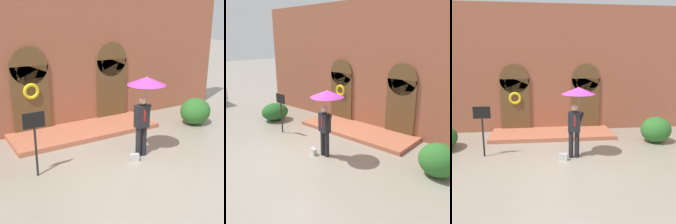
{
  "view_description": "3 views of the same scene",
  "coord_description": "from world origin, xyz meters",
  "views": [
    {
      "loc": [
        -4.56,
        -6.32,
        3.99
      ],
      "look_at": [
        0.2,
        1.55,
        1.14
      ],
      "focal_mm": 50.0,
      "sensor_mm": 36.0,
      "label": 1
    },
    {
      "loc": [
        6.2,
        -5.23,
        3.96
      ],
      "look_at": [
        0.07,
        1.76,
        1.23
      ],
      "focal_mm": 40.0,
      "sensor_mm": 36.0,
      "label": 2
    },
    {
      "loc": [
        -0.63,
        -7.34,
        3.18
      ],
      "look_at": [
        0.35,
        1.61,
        1.33
      ],
      "focal_mm": 40.0,
      "sensor_mm": 36.0,
      "label": 3
    }
  ],
  "objects": [
    {
      "name": "ground_plane",
      "position": [
        0.0,
        0.0,
        0.0
      ],
      "size": [
        80.0,
        80.0,
        0.0
      ],
      "primitive_type": "plane",
      "color": "gray"
    },
    {
      "name": "shrub_right",
      "position": [
        4.04,
        1.75,
        0.51
      ],
      "size": [
        1.2,
        1.04,
        1.02
      ],
      "primitive_type": "ellipsoid",
      "color": "#2D6B28",
      "rests_on": "ground"
    },
    {
      "name": "building_facade",
      "position": [
        -0.0,
        4.15,
        2.68
      ],
      "size": [
        14.0,
        2.3,
        5.6
      ],
      "color": "#9E563D",
      "rests_on": "ground"
    },
    {
      "name": "person_with_umbrella",
      "position": [
        0.66,
        0.5,
        1.91
      ],
      "size": [
        1.1,
        1.1,
        2.36
      ],
      "color": "black",
      "rests_on": "ground"
    },
    {
      "name": "sign_post",
      "position": [
        -2.45,
        0.91,
        1.16
      ],
      "size": [
        0.56,
        0.06,
        1.72
      ],
      "color": "black",
      "rests_on": "ground"
    },
    {
      "name": "handbag",
      "position": [
        0.18,
        0.3,
        0.11
      ],
      "size": [
        0.3,
        0.2,
        0.22
      ],
      "primitive_type": "cube",
      "rotation": [
        0.0,
        0.0,
        -0.3
      ],
      "color": "#B7B7B2",
      "rests_on": "ground"
    },
    {
      "name": "shrub_left",
      "position": [
        -4.15,
        1.74,
        0.43
      ],
      "size": [
        1.19,
        1.34,
        0.86
      ],
      "primitive_type": "ellipsoid",
      "color": "#235B23",
      "rests_on": "ground"
    }
  ]
}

